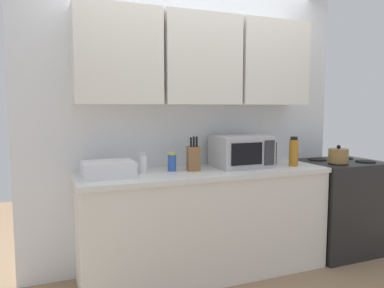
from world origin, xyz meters
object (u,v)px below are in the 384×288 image
microwave (241,151)px  bottle_amber_vinegar (294,152)px  kettle (338,156)px  bottle_white_jar (143,164)px  bottle_blue_cleaner (172,162)px  knife_block (193,158)px  bottle_soy_dark (272,153)px  dish_rack (108,169)px  stove_range (339,206)px

microwave → bottle_amber_vinegar: size_ratio=1.82×
kettle → bottle_amber_vinegar: 0.46m
bottle_white_jar → bottle_blue_cleaner: size_ratio=1.09×
knife_block → bottle_soy_dark: (0.82, 0.06, 0.00)m
bottle_amber_vinegar → bottle_white_jar: (-1.35, 0.15, -0.05)m
kettle → bottle_amber_vinegar: (-0.45, 0.07, 0.05)m
bottle_amber_vinegar → bottle_blue_cleaner: 1.11m
microwave → bottle_amber_vinegar: bearing=-14.8°
kettle → microwave: bearing=168.1°
dish_rack → bottle_white_jar: bottle_white_jar is taller
bottle_soy_dark → bottle_blue_cleaner: 0.99m
bottle_amber_vinegar → bottle_white_jar: bearing=173.6°
stove_range → dish_rack: 2.31m
stove_range → knife_block: bearing=178.4°
knife_block → bottle_blue_cleaner: (-0.18, 0.04, -0.03)m
stove_range → bottle_white_jar: (-1.97, 0.08, 0.52)m
stove_range → microwave: size_ratio=1.90×
kettle → bottle_blue_cleaner: bearing=171.8°
bottle_blue_cleaner → stove_range: bearing=-2.8°
stove_range → bottle_soy_dark: bearing=172.1°
microwave → bottle_white_jar: size_ratio=2.89×
dish_rack → microwave: bearing=1.6°
kettle → knife_block: 1.39m
bottle_soy_dark → bottle_blue_cleaner: (-0.99, -0.02, -0.03)m
stove_range → kettle: kettle is taller
kettle → microwave: (-0.92, 0.19, 0.06)m
stove_range → kettle: 0.57m
stove_range → dish_rack: size_ratio=2.40×
bottle_white_jar → bottle_blue_cleaner: (0.25, 0.00, -0.00)m
bottle_soy_dark → bottle_amber_vinegar: bearing=-57.6°
bottle_amber_vinegar → bottle_blue_cleaner: bottle_amber_vinegar is taller
microwave → knife_block: bearing=-178.9°
dish_rack → bottle_amber_vinegar: size_ratio=1.44×
kettle → bottle_soy_dark: bottle_soy_dark is taller
kettle → dish_rack: bearing=175.6°
dish_rack → bottle_blue_cleaner: (0.53, 0.06, 0.01)m
microwave → bottle_blue_cleaner: microwave is taller
bottle_blue_cleaner → microwave: bearing=-2.7°
dish_rack → bottle_soy_dark: (1.53, 0.08, 0.05)m
dish_rack → bottle_amber_vinegar: 1.64m
dish_rack → bottle_soy_dark: size_ratio=1.65×
stove_range → bottle_white_jar: bearing=177.7°
kettle → microwave: microwave is taller
kettle → bottle_white_jar: size_ratio=1.08×
bottle_soy_dark → bottle_white_jar: bearing=-179.0°
microwave → dish_rack: 1.17m
microwave → bottle_amber_vinegar: (0.47, -0.12, -0.01)m
bottle_soy_dark → kettle: bearing=-23.3°
kettle → bottle_white_jar: (-1.80, 0.22, -0.00)m
kettle → dish_rack: (-2.09, 0.16, -0.02)m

